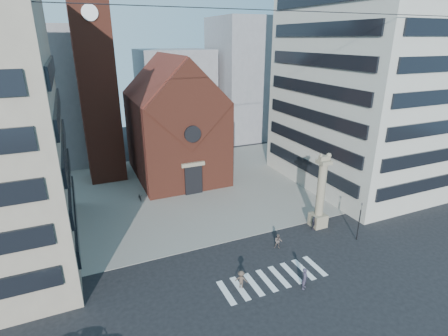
{
  "coord_description": "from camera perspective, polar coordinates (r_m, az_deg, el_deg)",
  "views": [
    {
      "loc": [
        -13.68,
        -24.67,
        19.99
      ],
      "look_at": [
        0.61,
        8.0,
        6.71
      ],
      "focal_mm": 28.0,
      "sensor_mm": 36.0,
      "label": 1
    }
  ],
  "objects": [
    {
      "name": "scooter_3",
      "position": [
        48.11,
        -7.96,
        -3.66
      ],
      "size": [
        0.44,
        1.55,
        0.93
      ],
      "primitive_type": "imported",
      "rotation": [
        0.0,
        0.0,
        -0.0
      ],
      "color": "black",
      "rests_on": "piazza"
    },
    {
      "name": "church",
      "position": [
        52.94,
        -8.09,
        7.12
      ],
      "size": [
        12.0,
        16.65,
        18.0
      ],
      "color": "maroon",
      "rests_on": "ground"
    },
    {
      "name": "bg_block_left",
      "position": [
        65.6,
        -29.4,
        9.98
      ],
      "size": [
        16.0,
        14.0,
        22.0
      ],
      "primitive_type": "cube",
      "color": "gray",
      "rests_on": "ground"
    },
    {
      "name": "scooter_5",
      "position": [
        48.96,
        -4.36,
        -3.08
      ],
      "size": [
        0.44,
        1.55,
        0.93
      ],
      "primitive_type": "imported",
      "rotation": [
        0.0,
        0.0,
        -0.0
      ],
      "color": "black",
      "rests_on": "piazza"
    },
    {
      "name": "scooter_1",
      "position": [
        47.45,
        -11.67,
        -4.26
      ],
      "size": [
        0.44,
        1.55,
        0.93
      ],
      "primitive_type": "imported",
      "rotation": [
        0.0,
        0.0,
        -0.0
      ],
      "color": "black",
      "rests_on": "piazza"
    },
    {
      "name": "pedestrian_0",
      "position": [
        31.61,
        13.04,
        -17.17
      ],
      "size": [
        0.85,
        0.81,
        1.95
      ],
      "primitive_type": "imported",
      "rotation": [
        0.0,
        0.0,
        0.68
      ],
      "color": "#352F41",
      "rests_on": "ground"
    },
    {
      "name": "campanile",
      "position": [
        52.97,
        -20.25,
        14.62
      ],
      "size": [
        5.5,
        5.5,
        31.2
      ],
      "color": "maroon",
      "rests_on": "ground"
    },
    {
      "name": "scooter_4",
      "position": [
        48.53,
        -6.14,
        -3.42
      ],
      "size": [
        0.56,
        1.59,
        0.84
      ],
      "primitive_type": "imported",
      "rotation": [
        0.0,
        0.0,
        -0.0
      ],
      "color": "black",
      "rests_on": "piazza"
    },
    {
      "name": "piazza",
      "position": [
        49.93,
        -5.72,
        -3.25
      ],
      "size": [
        46.0,
        30.0,
        0.05
      ],
      "primitive_type": "cube",
      "color": "gray",
      "rests_on": "ground"
    },
    {
      "name": "bg_block_mid",
      "position": [
        73.23,
        -7.93,
        11.61
      ],
      "size": [
        14.0,
        12.0,
        18.0
      ],
      "primitive_type": "cube",
      "color": "gray",
      "rests_on": "ground"
    },
    {
      "name": "scooter_6",
      "position": [
        49.47,
        -2.61,
        -2.83
      ],
      "size": [
        0.56,
        1.59,
        0.84
      ],
      "primitive_type": "imported",
      "rotation": [
        0.0,
        0.0,
        -0.0
      ],
      "color": "black",
      "rests_on": "piazza"
    },
    {
      "name": "ground",
      "position": [
        34.58,
        4.54,
        -14.97
      ],
      "size": [
        120.0,
        120.0,
        0.0
      ],
      "primitive_type": "plane",
      "color": "black",
      "rests_on": "ground"
    },
    {
      "name": "pedestrian_3",
      "position": [
        31.06,
        2.84,
        -17.7
      ],
      "size": [
        1.23,
        1.1,
        1.65
      ],
      "primitive_type": "imported",
      "rotation": [
        0.0,
        0.0,
        2.55
      ],
      "color": "#47392F",
      "rests_on": "ground"
    },
    {
      "name": "traffic_light",
      "position": [
        39.16,
        21.22,
        -7.97
      ],
      "size": [
        0.13,
        0.16,
        4.3
      ],
      "color": "black",
      "rests_on": "ground"
    },
    {
      "name": "building_right",
      "position": [
        52.73,
        22.85,
        14.56
      ],
      "size": [
        18.0,
        22.0,
        32.0
      ],
      "primitive_type": "cube",
      "color": "#AFAC9F",
      "rests_on": "ground"
    },
    {
      "name": "pedestrian_2",
      "position": [
        40.26,
        14.39,
        -8.74
      ],
      "size": [
        0.74,
        1.02,
        1.61
      ],
      "primitive_type": "imported",
      "rotation": [
        0.0,
        0.0,
        1.15
      ],
      "color": "#2B2A32",
      "rests_on": "ground"
    },
    {
      "name": "scooter_2",
      "position": [
        47.77,
        -9.8,
        -4.01
      ],
      "size": [
        0.56,
        1.59,
        0.84
      ],
      "primitive_type": "imported",
      "rotation": [
        0.0,
        0.0,
        -0.0
      ],
      "color": "black",
      "rests_on": "piazza"
    },
    {
      "name": "bg_block_right",
      "position": [
        76.04,
        4.64,
        14.33
      ],
      "size": [
        16.0,
        14.0,
        24.0
      ],
      "primitive_type": "cube",
      "color": "gray",
      "rests_on": "ground"
    },
    {
      "name": "scooter_0",
      "position": [
        47.22,
        -13.56,
        -4.6
      ],
      "size": [
        0.56,
        1.59,
        0.84
      ],
      "primitive_type": "imported",
      "rotation": [
        0.0,
        0.0,
        -0.0
      ],
      "color": "black",
      "rests_on": "piazza"
    },
    {
      "name": "lion_column",
      "position": [
        40.01,
        15.44,
        -4.78
      ],
      "size": [
        1.63,
        1.6,
        8.68
      ],
      "color": "gray",
      "rests_on": "ground"
    },
    {
      "name": "scooter_7",
      "position": [
        50.0,
        -0.9,
        -2.5
      ],
      "size": [
        0.44,
        1.55,
        0.93
      ],
      "primitive_type": "imported",
      "rotation": [
        0.0,
        0.0,
        -0.0
      ],
      "color": "black",
      "rests_on": "piazza"
    },
    {
      "name": "pedestrian_1",
      "position": [
        36.32,
        8.84,
        -11.74
      ],
      "size": [
        0.99,
        0.93,
        1.61
      ],
      "primitive_type": "imported",
      "rotation": [
        0.0,
        0.0,
        -0.54
      ],
      "color": "#564945",
      "rests_on": "ground"
    },
    {
      "name": "zebra_crossing",
      "position": [
        32.74,
        8.01,
        -17.44
      ],
      "size": [
        10.2,
        3.2,
        0.01
      ],
      "primitive_type": null,
      "color": "white",
      "rests_on": "ground"
    }
  ]
}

